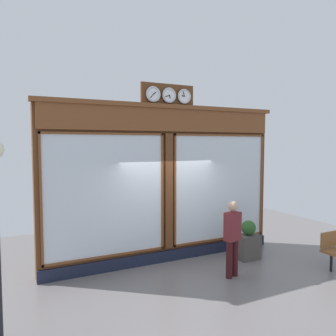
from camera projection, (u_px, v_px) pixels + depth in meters
The scene contains 5 objects.
ground_plane at pixel (239, 311), 5.83m from camera, with size 14.00×14.00×0.00m, color slate.
shop_facade at pixel (166, 183), 8.30m from camera, with size 6.26×0.42×4.37m.
pedestrian at pixel (232, 235), 7.27m from camera, with size 0.41×0.31×1.69m.
planter_box at pixel (248, 247), 8.44m from camera, with size 0.56×0.36×0.63m, color #4C4742.
planter_shrub at pixel (249, 228), 8.40m from camera, with size 0.37×0.37×0.37m, color #285623.
Camera 1 is at (3.63, 7.29, 2.92)m, focal length 35.65 mm.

